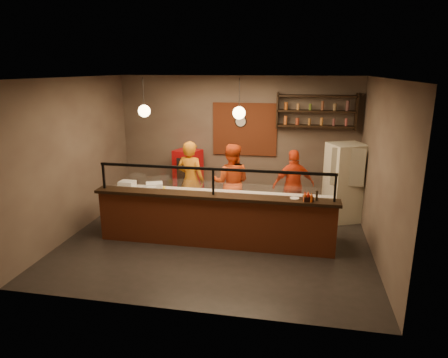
% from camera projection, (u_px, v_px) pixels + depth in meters
% --- Properties ---
extents(floor, '(6.00, 6.00, 0.00)m').
position_uv_depth(floor, '(217.00, 240.00, 8.12)').
color(floor, black).
rests_on(floor, ground).
extents(ceiling, '(6.00, 6.00, 0.00)m').
position_uv_depth(ceiling, '(216.00, 78.00, 7.26)').
color(ceiling, '#3D352F').
rests_on(ceiling, wall_back).
extents(wall_back, '(6.00, 0.00, 6.00)m').
position_uv_depth(wall_back, '(237.00, 141.00, 10.06)').
color(wall_back, '#6F6051').
rests_on(wall_back, floor).
extents(wall_left, '(0.00, 5.00, 5.00)m').
position_uv_depth(wall_left, '(74.00, 157.00, 8.23)').
color(wall_left, '#6F6051').
rests_on(wall_left, floor).
extents(wall_right, '(0.00, 5.00, 5.00)m').
position_uv_depth(wall_right, '(380.00, 170.00, 7.15)').
color(wall_right, '#6F6051').
rests_on(wall_right, floor).
extents(wall_front, '(6.00, 0.00, 6.00)m').
position_uv_depth(wall_front, '(178.00, 206.00, 5.32)').
color(wall_front, '#6F6051').
rests_on(wall_front, floor).
extents(brick_patch, '(1.60, 0.04, 1.30)m').
position_uv_depth(brick_patch, '(245.00, 129.00, 9.91)').
color(brick_patch, '#994221').
rests_on(brick_patch, wall_back).
extents(service_counter, '(4.60, 0.25, 1.00)m').
position_uv_depth(service_counter, '(214.00, 222.00, 7.70)').
color(service_counter, '#994221').
rests_on(service_counter, floor).
extents(counter_ledge, '(4.70, 0.37, 0.06)m').
position_uv_depth(counter_ledge, '(213.00, 196.00, 7.56)').
color(counter_ledge, black).
rests_on(counter_ledge, service_counter).
extents(worktop_cabinet, '(4.60, 0.75, 0.85)m').
position_uv_depth(worktop_cabinet, '(219.00, 217.00, 8.19)').
color(worktop_cabinet, gray).
rests_on(worktop_cabinet, floor).
extents(worktop, '(4.60, 0.75, 0.05)m').
position_uv_depth(worktop, '(219.00, 196.00, 8.07)').
color(worktop, white).
rests_on(worktop, worktop_cabinet).
extents(sneeze_guard, '(4.50, 0.05, 0.52)m').
position_uv_depth(sneeze_guard, '(213.00, 179.00, 7.47)').
color(sneeze_guard, white).
rests_on(sneeze_guard, counter_ledge).
extents(wall_shelving, '(1.84, 0.28, 0.85)m').
position_uv_depth(wall_shelving, '(316.00, 111.00, 9.33)').
color(wall_shelving, black).
rests_on(wall_shelving, wall_back).
extents(wall_clock, '(0.30, 0.04, 0.30)m').
position_uv_depth(wall_clock, '(241.00, 121.00, 9.86)').
color(wall_clock, black).
rests_on(wall_clock, wall_back).
extents(pendant_left, '(0.24, 0.24, 0.77)m').
position_uv_depth(pendant_left, '(144.00, 111.00, 7.90)').
color(pendant_left, black).
rests_on(pendant_left, ceiling).
extents(pendant_right, '(0.24, 0.24, 0.77)m').
position_uv_depth(pendant_right, '(239.00, 113.00, 7.55)').
color(pendant_right, black).
rests_on(pendant_right, ceiling).
extents(cook_left, '(0.74, 0.58, 1.81)m').
position_uv_depth(cook_left, '(191.00, 180.00, 9.07)').
color(cook_left, '#C77012').
rests_on(cook_left, floor).
extents(cook_mid, '(0.88, 0.70, 1.77)m').
position_uv_depth(cook_mid, '(231.00, 183.00, 8.96)').
color(cook_mid, '#D14413').
rests_on(cook_mid, floor).
extents(cook_right, '(1.04, 0.69, 1.63)m').
position_uv_depth(cook_right, '(293.00, 186.00, 8.98)').
color(cook_right, '#E63F15').
rests_on(cook_right, floor).
extents(fridge, '(0.95, 0.93, 1.77)m').
position_uv_depth(fridge, '(345.00, 182.00, 8.98)').
color(fridge, beige).
rests_on(fridge, floor).
extents(red_cooler, '(0.73, 0.70, 1.39)m').
position_uv_depth(red_cooler, '(188.00, 177.00, 10.18)').
color(red_cooler, '#B60C0E').
rests_on(red_cooler, floor).
extents(pizza_dough, '(0.59, 0.59, 0.01)m').
position_uv_depth(pizza_dough, '(255.00, 198.00, 7.87)').
color(pizza_dough, beige).
rests_on(pizza_dough, worktop).
extents(prep_tub_a, '(0.33, 0.27, 0.16)m').
position_uv_depth(prep_tub_a, '(127.00, 185.00, 8.48)').
color(prep_tub_a, white).
rests_on(prep_tub_a, worktop).
extents(prep_tub_b, '(0.41, 0.37, 0.17)m').
position_uv_depth(prep_tub_b, '(154.00, 187.00, 8.31)').
color(prep_tub_b, white).
rests_on(prep_tub_b, worktop).
extents(prep_tub_c, '(0.32, 0.28, 0.14)m').
position_uv_depth(prep_tub_c, '(150.00, 190.00, 8.18)').
color(prep_tub_c, silver).
rests_on(prep_tub_c, worktop).
extents(rolling_pin, '(0.40, 0.10, 0.07)m').
position_uv_depth(rolling_pin, '(156.00, 187.00, 8.45)').
color(rolling_pin, yellow).
rests_on(rolling_pin, worktop).
extents(condiment_caddy, '(0.20, 0.17, 0.09)m').
position_uv_depth(condiment_caddy, '(308.00, 199.00, 7.16)').
color(condiment_caddy, black).
rests_on(condiment_caddy, counter_ledge).
extents(pepper_mill, '(0.05, 0.05, 0.19)m').
position_uv_depth(pepper_mill, '(317.00, 196.00, 7.19)').
color(pepper_mill, black).
rests_on(pepper_mill, counter_ledge).
extents(small_plate, '(0.22, 0.22, 0.01)m').
position_uv_depth(small_plate, '(295.00, 198.00, 7.32)').
color(small_plate, silver).
rests_on(small_plate, counter_ledge).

